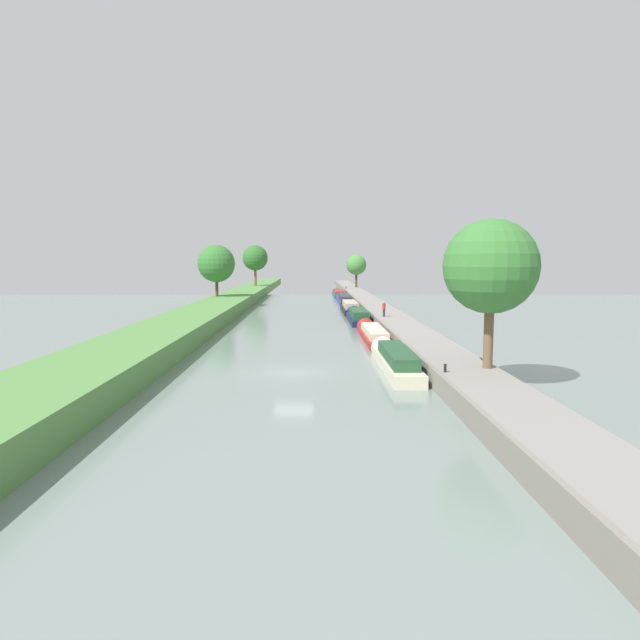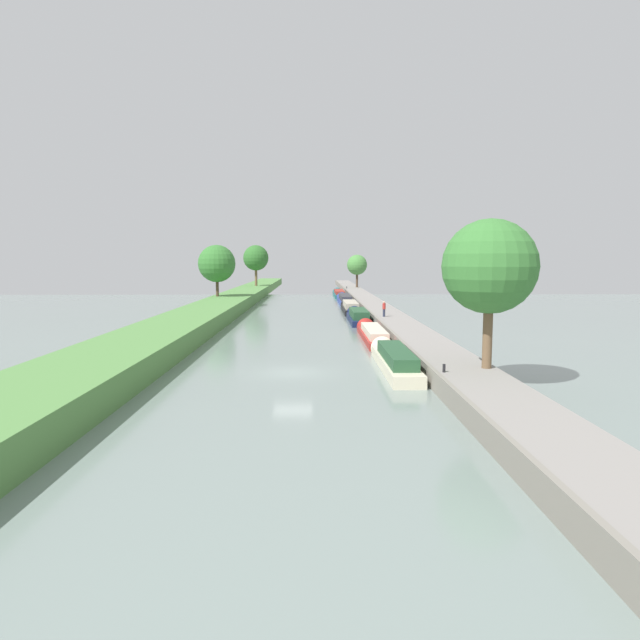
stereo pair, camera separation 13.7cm
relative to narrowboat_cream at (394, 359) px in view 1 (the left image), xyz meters
name	(u,v)px [view 1 (the left image)]	position (x,y,z in m)	size (l,w,h in m)	color
ground_plane	(294,373)	(-6.69, -1.42, -0.60)	(160.00, 160.00, 0.00)	slate
left_grassy_bank	(117,360)	(-17.91, -1.42, 0.24)	(6.16, 260.00, 1.70)	#518442
right_towpath	(448,364)	(3.27, -1.42, -0.05)	(3.64, 260.00, 1.10)	gray
stone_quay	(418,363)	(1.32, -1.42, -0.03)	(0.25, 260.00, 1.15)	gray
narrowboat_cream	(394,359)	(0.00, 0.00, 0.00)	(1.90, 12.52, 2.01)	beige
narrowboat_red	(372,333)	(0.04, 13.79, -0.12)	(1.92, 13.66, 1.83)	maroon
narrowboat_navy	(358,316)	(-0.15, 27.91, 0.00)	(2.17, 11.77, 2.24)	#141E42
narrowboat_black	(350,307)	(-0.28, 40.13, 0.01)	(2.08, 13.04, 2.17)	black
narrowboat_blue	(344,299)	(-0.11, 56.44, -0.02)	(2.02, 17.06, 2.08)	#283D93
narrowboat_teal	(338,293)	(-0.25, 73.89, -0.09)	(2.08, 16.22, 1.98)	#195B60
tree_rightbank_near	(491,267)	(4.43, -5.62, 6.20)	(5.28, 5.28, 8.37)	brown
tree_rightbank_midnear	(356,265)	(4.34, 86.69, 5.46)	(4.47, 4.47, 7.23)	#4C3828
tree_leftbank_downstream	(255,258)	(-17.56, 81.43, 6.97)	(5.37, 5.37, 8.59)	brown
tree_leftbank_upstream	(216,264)	(-19.86, 47.11, 6.02)	(5.59, 5.59, 7.73)	#4C3828
person_walking	(384,309)	(2.24, 22.80, 1.37)	(0.34, 0.34, 1.66)	#282D42
mooring_bollard_near	(445,368)	(1.75, -6.75, 0.72)	(0.16, 0.16, 0.45)	black
mooring_bollard_far	(346,287)	(1.75, 81.27, 0.72)	(0.16, 0.16, 0.45)	black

